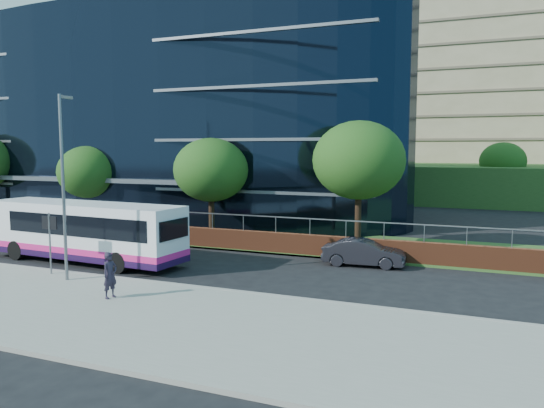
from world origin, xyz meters
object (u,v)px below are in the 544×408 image
at_px(tree_far_b, 89,172).
at_px(parked_car, 364,253).
at_px(tree_dist_e, 503,161).
at_px(city_bus, 86,231).
at_px(tree_far_c, 211,170).
at_px(streetlight_east, 63,182).
at_px(street_sign, 50,230).
at_px(tree_far_d, 359,160).
at_px(pedestrian, 110,275).

relative_size(tree_far_b, parked_car, 1.48).
distance_m(tree_dist_e, city_bus, 43.60).
bearing_deg(tree_far_c, parked_car, -15.65).
height_order(tree_far_b, city_bus, tree_far_b).
xyz_separation_m(tree_far_c, streetlight_east, (-1.00, -11.17, -0.10)).
distance_m(street_sign, tree_far_d, 16.61).
relative_size(tree_far_c, tree_dist_e, 1.00).
bearing_deg(parked_car, tree_far_b, 76.01).
distance_m(tree_far_c, streetlight_east, 11.22).
bearing_deg(tree_far_d, tree_far_b, -178.49).
bearing_deg(street_sign, pedestrian, -22.89).
height_order(city_bus, pedestrian, city_bus).
distance_m(street_sign, tree_far_b, 13.54).
bearing_deg(street_sign, tree_far_d, 45.22).
bearing_deg(tree_far_b, parked_car, -9.45).
xyz_separation_m(streetlight_east, pedestrian, (3.65, -1.59, -3.40)).
xyz_separation_m(street_sign, parked_car, (12.73, 7.72, -1.48)).
relative_size(tree_far_b, tree_far_d, 0.81).
distance_m(tree_far_b, pedestrian, 18.60).
relative_size(tree_dist_e, parked_car, 1.60).
bearing_deg(city_bus, street_sign, -73.77).
height_order(tree_far_b, pedestrian, tree_far_b).
relative_size(street_sign, tree_dist_e, 0.43).
relative_size(tree_far_c, streetlight_east, 0.81).
height_order(street_sign, parked_car, street_sign).
bearing_deg(parked_car, tree_far_c, 69.81).
xyz_separation_m(tree_dist_e, city_bus, (-20.19, -38.53, -2.90)).
bearing_deg(city_bus, tree_far_b, 133.77).
bearing_deg(streetlight_east, tree_far_b, 127.63).
height_order(parked_car, pedestrian, pedestrian).
relative_size(street_sign, parked_car, 0.69).
bearing_deg(city_bus, streetlight_east, -55.50).
bearing_deg(parked_car, tree_dist_e, -15.85).
height_order(tree_far_b, tree_dist_e, tree_dist_e).
relative_size(city_bus, pedestrian, 6.46).
height_order(tree_dist_e, parked_car, tree_dist_e).
xyz_separation_m(parked_car, pedestrian, (-7.58, -9.90, 0.37)).
bearing_deg(tree_dist_e, city_bus, -117.66).
height_order(tree_far_d, pedestrian, tree_far_d).
xyz_separation_m(city_bus, pedestrian, (5.84, -5.23, -0.59)).
distance_m(street_sign, streetlight_east, 2.80).
distance_m(tree_far_c, tree_dist_e, 35.36).
relative_size(streetlight_east, pedestrian, 4.49).
bearing_deg(tree_dist_e, streetlight_east, -113.11).
bearing_deg(pedestrian, city_bus, 56.15).
relative_size(tree_far_c, city_bus, 0.57).
bearing_deg(tree_dist_e, parked_car, -101.31).
height_order(tree_far_c, parked_car, tree_far_c).
distance_m(tree_far_b, parked_car, 20.81).
distance_m(tree_far_b, tree_far_d, 19.03).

